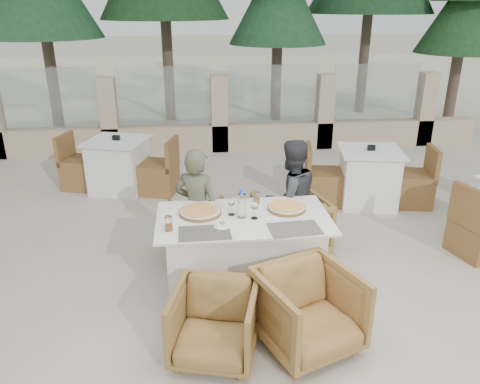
{
  "coord_description": "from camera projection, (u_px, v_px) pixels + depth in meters",
  "views": [
    {
      "loc": [
        -0.55,
        -3.77,
        2.6
      ],
      "look_at": [
        -0.09,
        0.41,
        0.9
      ],
      "focal_mm": 35.0,
      "sensor_mm": 36.0,
      "label": 1
    }
  ],
  "objects": [
    {
      "name": "diner_right",
      "position": [
        290.0,
        199.0,
        4.99
      ],
      "size": [
        0.78,
        0.69,
        1.32
      ],
      "primitive_type": "imported",
      "rotation": [
        0.0,
        0.0,
        3.5
      ],
      "color": "#37393C",
      "rests_on": "ground"
    },
    {
      "name": "beer_glass_right",
      "position": [
        256.0,
        198.0,
        4.59
      ],
      "size": [
        0.08,
        0.08,
        0.12
      ],
      "primitive_type": "cylinder",
      "rotation": [
        0.0,
        0.0,
        0.32
      ],
      "color": "orange",
      "rests_on": "dining_table"
    },
    {
      "name": "pine_centre",
      "position": [
        278.0,
        8.0,
        10.36
      ],
      "size": [
        2.2,
        2.2,
        5.0
      ],
      "primitive_type": "cone",
      "color": "#214D29",
      "rests_on": "ground"
    },
    {
      "name": "olive_dish",
      "position": [
        222.0,
        224.0,
        4.12
      ],
      "size": [
        0.14,
        0.14,
        0.04
      ],
      "primitive_type": null,
      "rotation": [
        0.0,
        0.0,
        0.3
      ],
      "color": "white",
      "rests_on": "dining_table"
    },
    {
      "name": "pine_far_right",
      "position": [
        464.0,
        21.0,
        10.21
      ],
      "size": [
        1.98,
        1.98,
        4.5
      ],
      "primitive_type": "cone",
      "color": "#204822",
      "rests_on": "ground"
    },
    {
      "name": "sand_patch",
      "position": [
        203.0,
        79.0,
        17.41
      ],
      "size": [
        30.0,
        16.0,
        0.01
      ],
      "primitive_type": "cube",
      "color": "beige",
      "rests_on": "ground"
    },
    {
      "name": "dining_table",
      "position": [
        243.0,
        254.0,
        4.46
      ],
      "size": [
        1.6,
        0.9,
        0.77
      ],
      "primitive_type": null,
      "color": "white",
      "rests_on": "ground"
    },
    {
      "name": "placemat_near_right",
      "position": [
        295.0,
        229.0,
        4.09
      ],
      "size": [
        0.47,
        0.33,
        0.0
      ],
      "primitive_type": "cube",
      "rotation": [
        0.0,
        0.0,
        0.07
      ],
      "color": "#625D54",
      "rests_on": "dining_table"
    },
    {
      "name": "pizza_right",
      "position": [
        287.0,
        208.0,
        4.46
      ],
      "size": [
        0.4,
        0.4,
        0.05
      ],
      "primitive_type": "cylinder",
      "rotation": [
        0.0,
        0.0,
        -0.11
      ],
      "color": "orange",
      "rests_on": "dining_table"
    },
    {
      "name": "placemat_near_left",
      "position": [
        205.0,
        233.0,
        4.01
      ],
      "size": [
        0.45,
        0.3,
        0.0
      ],
      "primitive_type": "cube",
      "rotation": [
        0.0,
        0.0,
        0.01
      ],
      "color": "#58544B",
      "rests_on": "dining_table"
    },
    {
      "name": "beer_glass_left",
      "position": [
        169.0,
        223.0,
        4.04
      ],
      "size": [
        0.08,
        0.08,
        0.13
      ],
      "primitive_type": "cylinder",
      "rotation": [
        0.0,
        0.0,
        0.24
      ],
      "color": "orange",
      "rests_on": "dining_table"
    },
    {
      "name": "water_bottle",
      "position": [
        242.0,
        204.0,
        4.26
      ],
      "size": [
        0.1,
        0.1,
        0.27
      ],
      "primitive_type": "cylinder",
      "rotation": [
        0.0,
        0.0,
        -0.27
      ],
      "color": "#C2E2FF",
      "rests_on": "dining_table"
    },
    {
      "name": "ground",
      "position": [
        254.0,
        294.0,
        4.51
      ],
      "size": [
        80.0,
        80.0,
        0.0
      ],
      "primitive_type": "plane",
      "color": "#BFB5A3",
      "rests_on": "ground"
    },
    {
      "name": "bg_table_a",
      "position": [
        119.0,
        165.0,
        6.9
      ],
      "size": [
        1.8,
        1.24,
        0.77
      ],
      "primitive_type": null,
      "rotation": [
        0.0,
        0.0,
        -0.28
      ],
      "color": "white",
      "rests_on": "ground"
    },
    {
      "name": "wine_glass_near",
      "position": [
        254.0,
        209.0,
        4.25
      ],
      "size": [
        0.1,
        0.1,
        0.18
      ],
      "primitive_type": null,
      "rotation": [
        0.0,
        0.0,
        -0.31
      ],
      "color": "white",
      "rests_on": "dining_table"
    },
    {
      "name": "perimeter_wall_far",
      "position": [
        219.0,
        109.0,
        8.63
      ],
      "size": [
        10.0,
        0.34,
        1.6
      ],
      "primitive_type": null,
      "color": "tan",
      "rests_on": "ground"
    },
    {
      "name": "wine_glass_centre",
      "position": [
        231.0,
        206.0,
        4.33
      ],
      "size": [
        0.09,
        0.09,
        0.18
      ],
      "primitive_type": null,
      "rotation": [
        0.0,
        0.0,
        -0.23
      ],
      "color": "white",
      "rests_on": "dining_table"
    },
    {
      "name": "diner_left",
      "position": [
        197.0,
        210.0,
        4.76
      ],
      "size": [
        0.56,
        0.48,
        1.3
      ],
      "primitive_type": "imported",
      "rotation": [
        0.0,
        0.0,
        2.72
      ],
      "color": "#53563F",
      "rests_on": "ground"
    },
    {
      "name": "pizza_left",
      "position": [
        200.0,
        212.0,
        4.37
      ],
      "size": [
        0.39,
        0.39,
        0.05
      ],
      "primitive_type": "cylinder",
      "rotation": [
        0.0,
        0.0,
        -0.0
      ],
      "color": "#D0511C",
      "rests_on": "dining_table"
    },
    {
      "name": "armchair_near_right",
      "position": [
        308.0,
        311.0,
        3.71
      ],
      "size": [
        0.94,
        0.95,
        0.67
      ],
      "primitive_type": "imported",
      "rotation": [
        0.0,
        0.0,
        0.38
      ],
      "color": "olive",
      "rests_on": "ground"
    },
    {
      "name": "bg_table_b",
      "position": [
        368.0,
        177.0,
        6.43
      ],
      "size": [
        1.76,
        1.1,
        0.77
      ],
      "primitive_type": null,
      "rotation": [
        0.0,
        0.0,
        -0.18
      ],
      "color": "white",
      "rests_on": "ground"
    },
    {
      "name": "armchair_near_left",
      "position": [
        215.0,
        324.0,
        3.62
      ],
      "size": [
        0.78,
        0.79,
        0.59
      ],
      "primitive_type": "imported",
      "rotation": [
        0.0,
        0.0,
        -0.26
      ],
      "color": "olive",
      "rests_on": "ground"
    },
    {
      "name": "armchair_far_left",
      "position": [
        198.0,
        230.0,
        5.11
      ],
      "size": [
        0.65,
        0.66,
        0.59
      ],
      "primitive_type": "imported",
      "rotation": [
        0.0,
        0.0,
        3.16
      ],
      "color": "brown",
      "rests_on": "ground"
    },
    {
      "name": "armchair_far_right",
      "position": [
        290.0,
        224.0,
        5.17
      ],
      "size": [
        0.86,
        0.88,
        0.66
      ],
      "primitive_type": "imported",
      "rotation": [
        0.0,
        0.0,
        3.39
      ],
      "color": "olive",
      "rests_on": "ground"
    }
  ]
}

